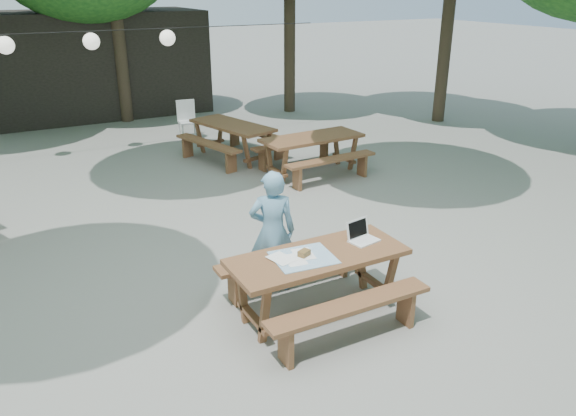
# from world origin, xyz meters

# --- Properties ---
(ground) EXTENTS (80.00, 80.00, 0.00)m
(ground) POSITION_xyz_m (0.00, 0.00, 0.00)
(ground) COLOR slate
(ground) RESTS_ON ground
(pavilion) EXTENTS (6.00, 3.00, 2.80)m
(pavilion) POSITION_xyz_m (0.50, 10.50, 1.40)
(pavilion) COLOR black
(pavilion) RESTS_ON ground
(main_picnic_table) EXTENTS (2.00, 1.58, 0.75)m
(main_picnic_table) POSITION_xyz_m (0.62, -1.69, 0.39)
(main_picnic_table) COLOR brown
(main_picnic_table) RESTS_ON ground
(picnic_table_ne) EXTENTS (2.04, 1.69, 0.75)m
(picnic_table_ne) POSITION_xyz_m (3.14, 2.71, 0.39)
(picnic_table_ne) COLOR brown
(picnic_table_ne) RESTS_ON ground
(picnic_table_far_e) EXTENTS (2.04, 2.26, 0.75)m
(picnic_table_far_e) POSITION_xyz_m (2.17, 4.39, 0.39)
(picnic_table_far_e) COLOR brown
(picnic_table_far_e) RESTS_ON ground
(woman) EXTENTS (0.66, 0.56, 1.53)m
(woman) POSITION_xyz_m (0.44, -0.94, 0.76)
(woman) COLOR #6799BC
(woman) RESTS_ON ground
(plastic_chair) EXTENTS (0.48, 0.48, 0.90)m
(plastic_chair) POSITION_xyz_m (1.88, 6.44, 0.26)
(plastic_chair) COLOR silver
(plastic_chair) RESTS_ON ground
(laptop) EXTENTS (0.37, 0.32, 0.24)m
(laptop) POSITION_xyz_m (1.25, -1.61, 0.81)
(laptop) COLOR white
(laptop) RESTS_ON main_picnic_table
(tabletop_clutter) EXTENTS (0.72, 0.61, 0.08)m
(tabletop_clutter) POSITION_xyz_m (0.43, -1.68, 0.76)
(tabletop_clutter) COLOR teal
(tabletop_clutter) RESTS_ON main_picnic_table
(paper_lanterns) EXTENTS (9.00, 0.34, 0.38)m
(paper_lanterns) POSITION_xyz_m (-0.19, 6.00, 2.40)
(paper_lanterns) COLOR black
(paper_lanterns) RESTS_ON ground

